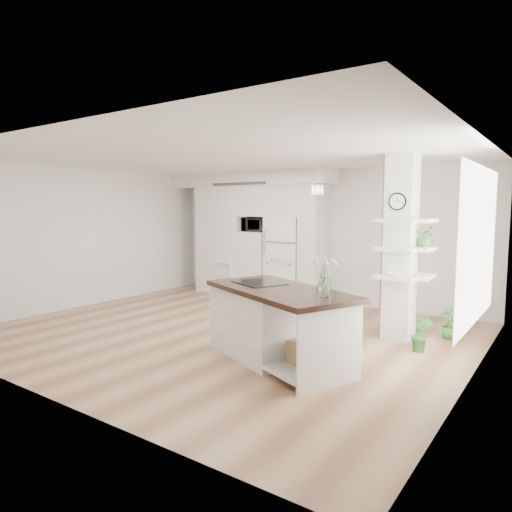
{
  "coord_description": "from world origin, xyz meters",
  "views": [
    {
      "loc": [
        4.37,
        -5.45,
        1.93
      ],
      "look_at": [
        -0.07,
        0.9,
        1.11
      ],
      "focal_mm": 32.0,
      "sensor_mm": 36.0,
      "label": 1
    }
  ],
  "objects_px": {
    "kitchen_island": "(269,320)",
    "bookshelf": "(227,280)",
    "refrigerator": "(287,259)",
    "floor_plant_a": "(421,334)"
  },
  "relations": [
    {
      "from": "bookshelf",
      "to": "refrigerator",
      "type": "bearing_deg",
      "value": 16.46
    },
    {
      "from": "refrigerator",
      "to": "bookshelf",
      "type": "xyz_separation_m",
      "value": [
        -1.45,
        -0.19,
        -0.55
      ]
    },
    {
      "from": "kitchen_island",
      "to": "floor_plant_a",
      "type": "distance_m",
      "value": 2.07
    },
    {
      "from": "kitchen_island",
      "to": "bookshelf",
      "type": "relative_size",
      "value": 3.13
    },
    {
      "from": "kitchen_island",
      "to": "bookshelf",
      "type": "height_order",
      "value": "kitchen_island"
    },
    {
      "from": "kitchen_island",
      "to": "floor_plant_a",
      "type": "height_order",
      "value": "kitchen_island"
    },
    {
      "from": "kitchen_island",
      "to": "bookshelf",
      "type": "distance_m",
      "value": 4.45
    },
    {
      "from": "refrigerator",
      "to": "bookshelf",
      "type": "bearing_deg",
      "value": -172.59
    },
    {
      "from": "refrigerator",
      "to": "floor_plant_a",
      "type": "relative_size",
      "value": 3.57
    },
    {
      "from": "refrigerator",
      "to": "kitchen_island",
      "type": "relative_size",
      "value": 0.76
    }
  ]
}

